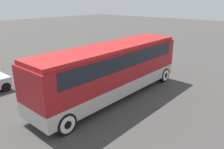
{
  "coord_description": "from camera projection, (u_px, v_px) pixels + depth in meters",
  "views": [
    {
      "loc": [
        -9.36,
        -8.26,
        5.72
      ],
      "look_at": [
        0.0,
        0.0,
        1.46
      ],
      "focal_mm": 35.0,
      "sensor_mm": 36.0,
      "label": 1
    }
  ],
  "objects": [
    {
      "name": "ground_plane",
      "position": [
        112.0,
        96.0,
        13.66
      ],
      "size": [
        120.0,
        120.0,
        0.0
      ],
      "primitive_type": "plane",
      "color": "#423F3D"
    },
    {
      "name": "parked_car_mid",
      "position": [
        70.0,
        68.0,
        16.96
      ],
      "size": [
        4.37,
        1.88,
        1.44
      ],
      "color": "maroon",
      "rests_on": "ground_plane"
    },
    {
      "name": "parked_car_far",
      "position": [
        64.0,
        61.0,
        19.1
      ],
      "size": [
        4.16,
        1.9,
        1.3
      ],
      "color": "navy",
      "rests_on": "ground_plane"
    },
    {
      "name": "tour_bus",
      "position": [
        113.0,
        66.0,
        13.1
      ],
      "size": [
        10.74,
        2.56,
        3.24
      ],
      "color": "#B7B2A8",
      "rests_on": "ground_plane"
    }
  ]
}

